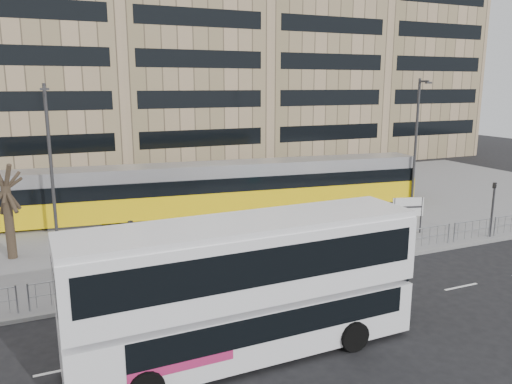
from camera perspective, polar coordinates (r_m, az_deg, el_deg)
name	(u,v)px	position (r m, az deg, el deg)	size (l,w,h in m)	color
ground	(294,276)	(23.08, 4.38, -9.52)	(120.00, 120.00, 0.00)	black
plaza	(210,213)	(33.60, -5.22, -2.43)	(64.00, 24.00, 0.15)	gray
kerb	(294,274)	(23.09, 4.32, -9.30)	(64.00, 0.25, 0.17)	gray
building_row	(154,41)	(54.62, -11.61, 16.55)	(70.40, 18.40, 31.20)	brown
pedestrian_barrier	(327,246)	(24.09, 8.09, -6.17)	(32.07, 0.07, 1.10)	#96989E
road_markings	(365,307)	(20.46, 12.30, -12.71)	(62.00, 0.12, 0.01)	white
double_decker_bus	(247,284)	(15.90, -1.05, -10.42)	(11.19, 3.06, 4.45)	white
tram	(219,188)	(33.13, -4.24, 0.49)	(28.42, 5.79, 3.33)	yellow
station_sign	(408,209)	(29.67, 16.96, -1.83)	(1.78, 0.56, 2.10)	#2D2D30
ad_panel	(354,234)	(25.72, 11.11, -4.75)	(0.89, 0.17, 1.66)	#2D2D30
pedestrian	(196,250)	(23.31, -6.89, -6.56)	(0.67, 0.44, 1.83)	black
traffic_light_west	(132,248)	(20.65, -13.99, -6.23)	(0.23, 0.25, 3.10)	#2D2D30
traffic_light_east	(493,202)	(30.63, 25.47, -1.07)	(0.22, 0.24, 3.10)	#2D2D30
lamp_post_west	(50,156)	(29.00, -22.46, 3.78)	(0.45, 1.04, 8.44)	#2D2D30
lamp_post_east	(417,137)	(36.92, 17.87, 6.00)	(0.45, 1.04, 8.79)	#2D2D30
bare_tree	(2,161)	(26.49, -26.99, 3.20)	(4.10, 4.10, 6.72)	#32251B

